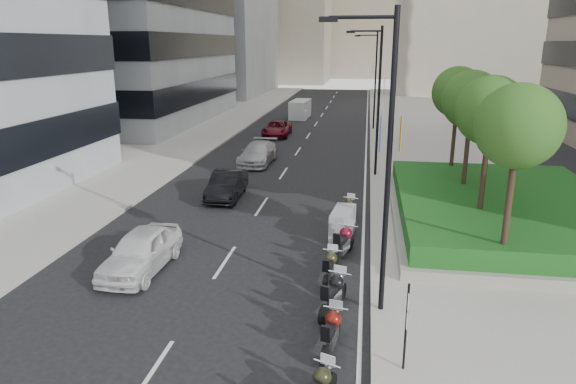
% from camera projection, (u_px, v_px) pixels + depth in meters
% --- Properties ---
extents(ground, '(160.00, 160.00, 0.00)m').
position_uv_depth(ground, '(238.00, 318.00, 15.57)').
color(ground, black).
rests_on(ground, ground).
extents(sidewalk_right, '(10.00, 100.00, 0.15)m').
position_uv_depth(sidewalk_right, '(431.00, 142.00, 42.71)').
color(sidewalk_right, '#9E9B93').
rests_on(sidewalk_right, ground).
extents(sidewalk_left, '(8.00, 100.00, 0.15)m').
position_uv_depth(sidewalk_left, '(189.00, 136.00, 45.76)').
color(sidewalk_left, '#9E9B93').
rests_on(sidewalk_left, ground).
extents(lane_edge, '(0.12, 100.00, 0.01)m').
position_uv_depth(lane_edge, '(366.00, 141.00, 43.50)').
color(lane_edge, silver).
rests_on(lane_edge, ground).
extents(lane_centre, '(0.12, 100.00, 0.01)m').
position_uv_depth(lane_centre, '(306.00, 140.00, 44.26)').
color(lane_centre, silver).
rests_on(lane_centre, ground).
extents(planter, '(10.00, 14.00, 0.40)m').
position_uv_depth(planter, '(503.00, 217.00, 23.51)').
color(planter, gray).
rests_on(planter, sidewalk_right).
extents(hedge, '(9.40, 13.40, 0.80)m').
position_uv_depth(hedge, '(504.00, 205.00, 23.34)').
color(hedge, '#165018').
rests_on(hedge, planter).
extents(tree_0, '(2.80, 2.80, 6.30)m').
position_uv_depth(tree_0, '(518.00, 127.00, 16.61)').
color(tree_0, '#332319').
rests_on(tree_0, planter).
extents(tree_1, '(2.80, 2.80, 6.30)m').
position_uv_depth(tree_1, '(491.00, 111.00, 20.41)').
color(tree_1, '#332319').
rests_on(tree_1, planter).
extents(tree_2, '(2.80, 2.80, 6.30)m').
position_uv_depth(tree_2, '(472.00, 100.00, 24.21)').
color(tree_2, '#332319').
rests_on(tree_2, planter).
extents(tree_3, '(2.80, 2.80, 6.30)m').
position_uv_depth(tree_3, '(458.00, 93.00, 28.00)').
color(tree_3, '#332319').
rests_on(tree_3, planter).
extents(lamp_post_0, '(2.34, 0.45, 9.00)m').
position_uv_depth(lamp_post_0, '(384.00, 152.00, 14.50)').
color(lamp_post_0, black).
rests_on(lamp_post_0, ground).
extents(lamp_post_1, '(2.34, 0.45, 9.00)m').
position_uv_depth(lamp_post_1, '(376.00, 95.00, 30.63)').
color(lamp_post_1, black).
rests_on(lamp_post_1, ground).
extents(lamp_post_2, '(2.34, 0.45, 9.00)m').
position_uv_depth(lamp_post_2, '(374.00, 76.00, 47.71)').
color(lamp_post_2, black).
rests_on(lamp_post_2, ground).
extents(parking_sign, '(0.06, 0.32, 2.50)m').
position_uv_depth(parking_sign, '(406.00, 322.00, 12.57)').
color(parking_sign, black).
rests_on(parking_sign, ground).
extents(motorcycle_1, '(0.70, 2.09, 1.04)m').
position_uv_depth(motorcycle_1, '(331.00, 332.00, 13.82)').
color(motorcycle_1, black).
rests_on(motorcycle_1, ground).
extents(motorcycle_2, '(0.90, 2.18, 1.11)m').
position_uv_depth(motorcycle_2, '(334.00, 294.00, 15.82)').
color(motorcycle_2, black).
rests_on(motorcycle_2, ground).
extents(motorcycle_3, '(0.68, 2.03, 1.01)m').
position_uv_depth(motorcycle_3, '(330.00, 267.00, 17.85)').
color(motorcycle_3, black).
rests_on(motorcycle_3, ground).
extents(motorcycle_4, '(0.93, 2.31, 1.18)m').
position_uv_depth(motorcycle_4, '(344.00, 243.00, 19.80)').
color(motorcycle_4, black).
rests_on(motorcycle_4, ground).
extents(motorcycle_5, '(1.06, 2.17, 1.25)m').
position_uv_depth(motorcycle_5, '(343.00, 224.00, 21.85)').
color(motorcycle_5, black).
rests_on(motorcycle_5, ground).
extents(motorcycle_6, '(0.78, 2.06, 1.04)m').
position_uv_depth(motorcycle_6, '(348.00, 210.00, 23.86)').
color(motorcycle_6, black).
rests_on(motorcycle_6, ground).
extents(car_a, '(1.90, 4.49, 1.52)m').
position_uv_depth(car_a, '(141.00, 251.00, 18.68)').
color(car_a, white).
rests_on(car_a, ground).
extents(car_b, '(1.69, 4.42, 1.44)m').
position_uv_depth(car_b, '(227.00, 185.00, 27.50)').
color(car_b, black).
rests_on(car_b, ground).
extents(car_c, '(2.20, 5.08, 1.46)m').
position_uv_depth(car_c, '(258.00, 153.00, 35.32)').
color(car_c, '#B2B2B4').
rests_on(car_c, ground).
extents(car_d, '(2.32, 4.88, 1.34)m').
position_uv_depth(car_d, '(277.00, 129.00, 45.77)').
color(car_d, '#600B1B').
rests_on(car_d, ground).
extents(delivery_van, '(1.99, 4.70, 1.94)m').
position_uv_depth(delivery_van, '(300.00, 110.00, 56.65)').
color(delivery_van, silver).
rests_on(delivery_van, ground).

